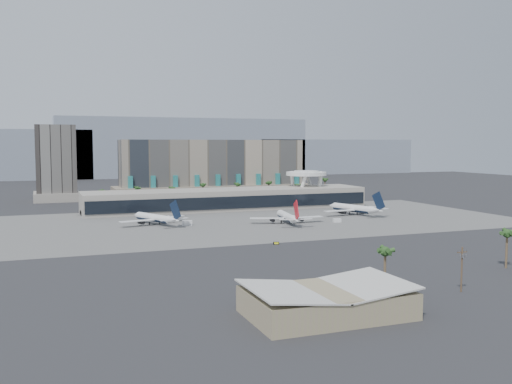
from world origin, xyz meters
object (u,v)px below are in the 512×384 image
object	(u,v)px
airliner_left	(155,218)
airliner_centre	(287,217)
utility_pole	(462,265)
airliner_right	(354,208)
service_vehicle_a	(187,223)
service_vehicle_b	(337,220)
taxiway_sign	(276,243)

from	to	relation	value
airliner_left	airliner_centre	size ratio (longest dim) A/B	0.93
airliner_left	utility_pole	bearing A→B (deg)	-96.09
airliner_centre	airliner_right	distance (m)	52.17
airliner_right	service_vehicle_a	bearing A→B (deg)	168.09
service_vehicle_b	utility_pole	bearing A→B (deg)	-100.73
airliner_right	taxiway_sign	xyz separation A→B (m)	(-76.76, -71.26, -3.05)
airliner_right	service_vehicle_b	size ratio (longest dim) A/B	10.50
airliner_left	service_vehicle_a	xyz separation A→B (m)	(13.82, -7.70, -2.15)
airliner_centre	taxiway_sign	world-z (taller)	airliner_centre
utility_pole	service_vehicle_b	xyz separation A→B (m)	(34.72, 130.49, -6.16)
airliner_left	taxiway_sign	distance (m)	78.88
service_vehicle_b	taxiway_sign	distance (m)	70.94
taxiway_sign	airliner_centre	bearing A→B (deg)	79.93
utility_pole	service_vehicle_b	world-z (taller)	utility_pole
airliner_centre	taxiway_sign	size ratio (longest dim) A/B	16.63
airliner_right	service_vehicle_b	xyz separation A→B (m)	(-23.95, -23.90, -2.60)
airliner_left	service_vehicle_b	distance (m)	89.61
taxiway_sign	airliner_right	bearing A→B (deg)	60.89
airliner_centre	service_vehicle_b	world-z (taller)	airliner_centre
airliner_centre	airliner_right	world-z (taller)	airliner_right
utility_pole	airliner_right	distance (m)	165.20
utility_pole	service_vehicle_a	world-z (taller)	utility_pole
service_vehicle_b	airliner_right	bearing A→B (deg)	49.11
airliner_right	service_vehicle_b	world-z (taller)	airliner_right
airliner_right	airliner_left	bearing A→B (deg)	163.53
airliner_left	taxiway_sign	bearing A→B (deg)	-89.41
service_vehicle_b	airliner_centre	bearing A→B (deg)	172.32
airliner_right	taxiway_sign	world-z (taller)	airliner_right
airliner_left	service_vehicle_b	xyz separation A→B (m)	(86.31, -24.00, -2.34)
airliner_right	utility_pole	bearing A→B (deg)	-127.23
utility_pole	service_vehicle_a	size ratio (longest dim) A/B	2.50
airliner_centre	service_vehicle_a	xyz separation A→B (m)	(-47.74, 11.10, -2.17)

